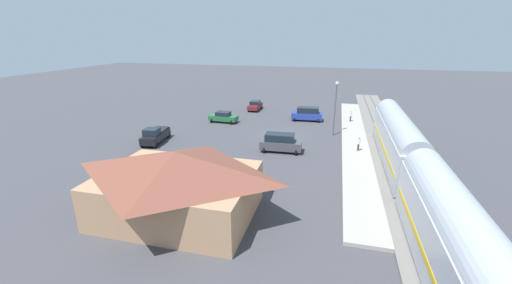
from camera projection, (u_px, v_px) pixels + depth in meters
The scene contains 12 objects.
ground_plane at pixel (280, 135), 44.13m from camera, with size 200.00×200.00×0.00m, color #424247.
railway_track at pixel (387, 143), 40.84m from camera, with size 4.80×70.00×0.30m.
platform at pixel (354, 140), 41.75m from camera, with size 3.20×46.00×0.30m.
station_building at pixel (177, 182), 24.01m from camera, with size 12.18×9.14×5.18m.
pedestrian_on_platform at pixel (351, 115), 49.83m from camera, with size 0.36×0.36×1.71m.
pedestrian_waiting_far at pixel (359, 143), 37.15m from camera, with size 0.36×0.36×1.71m.
suv_blue at pixel (307, 114), 51.32m from camera, with size 5.00×2.60×2.22m.
sedan_green at pixel (223, 117), 50.47m from camera, with size 4.61×2.50×1.74m.
sedan_maroon at pixel (255, 105), 58.77m from camera, with size 1.88×4.51×1.74m.
suv_charcoal at pixel (281, 142), 37.68m from camera, with size 4.98×2.57×2.22m.
pickup_black at pixel (155, 135), 40.91m from camera, with size 2.67×5.62×2.14m.
light_pole_near_platform at pixel (336, 102), 42.68m from camera, with size 0.44×0.44×7.45m.
Camera 1 is at (-7.15, 41.60, 13.31)m, focal length 22.21 mm.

